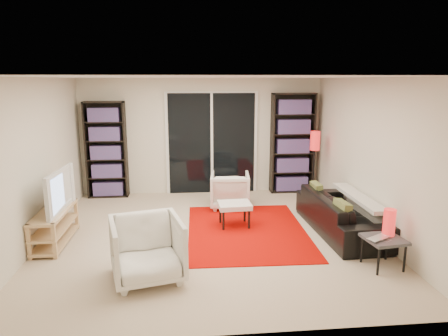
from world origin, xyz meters
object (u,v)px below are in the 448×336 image
at_px(tv_stand, 55,226).
at_px(armchair_back, 230,190).
at_px(floor_lamp, 315,148).
at_px(ottoman, 234,206).
at_px(bookshelf_right, 292,143).
at_px(bookshelf_left, 106,150).
at_px(armchair_front, 147,249).
at_px(side_table, 384,241).
at_px(sofa, 341,213).

distance_m(tv_stand, armchair_back, 3.11).
bearing_deg(floor_lamp, ottoman, -142.12).
relative_size(bookshelf_right, tv_stand, 1.75).
relative_size(bookshelf_left, armchair_front, 2.33).
relative_size(armchair_front, ottoman, 1.53).
relative_size(armchair_back, side_table, 1.41).
xyz_separation_m(armchair_front, ottoman, (1.26, 1.66, -0.04)).
bearing_deg(ottoman, side_table, -43.68).
height_order(bookshelf_right, floor_lamp, bookshelf_right).
xyz_separation_m(bookshelf_left, tv_stand, (-0.34, -2.41, -0.71)).
bearing_deg(side_table, floor_lamp, 89.23).
distance_m(armchair_front, side_table, 2.98).
relative_size(armchair_back, armchair_front, 0.87).
bearing_deg(tv_stand, floor_lamp, 21.86).
bearing_deg(armchair_back, floor_lamp, -162.58).
bearing_deg(bookshelf_left, floor_lamp, -8.42).
xyz_separation_m(bookshelf_left, armchair_front, (1.12, -3.64, -0.59)).
distance_m(bookshelf_left, floor_lamp, 4.18).
bearing_deg(floor_lamp, bookshelf_left, 171.58).
bearing_deg(side_table, armchair_front, -179.57).
relative_size(bookshelf_right, ottoman, 3.84).
distance_m(armchair_front, floor_lamp, 4.33).
bearing_deg(bookshelf_left, side_table, -41.48).
bearing_deg(floor_lamp, tv_stand, -158.14).
bearing_deg(sofa, bookshelf_right, 2.03).
distance_m(armchair_back, side_table, 3.14).
height_order(tv_stand, floor_lamp, floor_lamp).
relative_size(bookshelf_right, sofa, 1.03).
bearing_deg(armchair_back, sofa, 144.68).
distance_m(bookshelf_right, ottoman, 2.57).
distance_m(tv_stand, floor_lamp, 4.88).
bearing_deg(sofa, armchair_front, 111.58).
bearing_deg(tv_stand, side_table, -15.32).
bearing_deg(armchair_front, sofa, 9.77).
height_order(side_table, floor_lamp, floor_lamp).
xyz_separation_m(tv_stand, sofa, (4.36, 0.04, 0.04)).
xyz_separation_m(sofa, side_table, (0.07, -1.25, 0.05)).
height_order(tv_stand, armchair_back, armchair_back).
xyz_separation_m(tv_stand, armchair_front, (1.46, -1.24, 0.12)).
bearing_deg(ottoman, armchair_front, -127.10).
distance_m(sofa, floor_lamp, 1.92).
relative_size(armchair_front, side_table, 1.62).
distance_m(bookshelf_left, tv_stand, 2.53).
relative_size(bookshelf_left, ottoman, 3.57).
bearing_deg(bookshelf_right, sofa, -85.87).
distance_m(bookshelf_right, side_table, 3.69).
relative_size(bookshelf_left, bookshelf_right, 0.93).
relative_size(bookshelf_left, floor_lamp, 1.41).
relative_size(tv_stand, sofa, 0.59).
bearing_deg(ottoman, sofa, -13.34).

